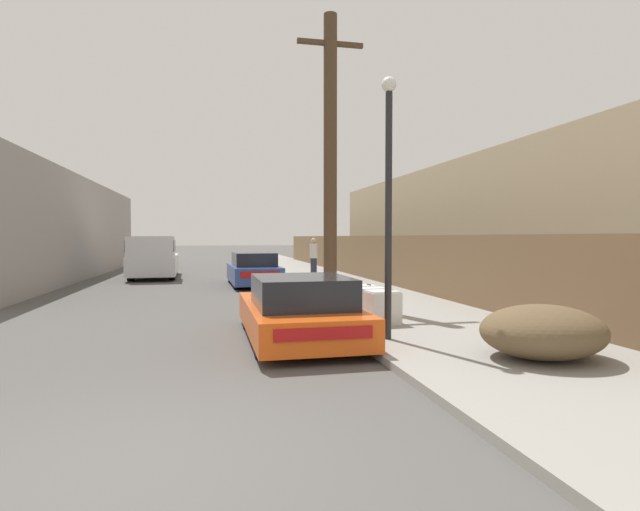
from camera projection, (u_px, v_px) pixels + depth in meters
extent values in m
plane|color=#4F4C49|center=(123.00, 472.00, 4.03)|extent=(220.00, 220.00, 0.00)
cube|color=gray|center=(294.00, 270.00, 28.10)|extent=(4.20, 63.00, 0.12)
cube|color=silver|center=(371.00, 304.00, 10.81)|extent=(0.75, 1.84, 0.65)
cube|color=white|center=(371.00, 288.00, 10.80)|extent=(0.72, 1.77, 0.03)
cube|color=#333335|center=(369.00, 285.00, 11.38)|extent=(0.04, 0.20, 0.02)
cube|color=gray|center=(366.00, 286.00, 11.08)|extent=(0.65, 0.11, 0.01)
cube|color=gray|center=(376.00, 289.00, 10.54)|extent=(0.65, 0.11, 0.01)
cube|color=#E05114|center=(298.00, 317.00, 9.24)|extent=(1.92, 4.18, 0.52)
cube|color=black|center=(302.00, 291.00, 8.85)|extent=(1.64, 2.01, 0.52)
cube|color=#B21414|center=(324.00, 334.00, 7.19)|extent=(1.47, 0.04, 0.18)
cylinder|color=black|center=(248.00, 313.00, 10.32)|extent=(0.21, 0.65, 0.65)
cylinder|color=black|center=(325.00, 310.00, 10.68)|extent=(0.21, 0.65, 0.65)
cylinder|color=black|center=(261.00, 337.00, 7.80)|extent=(0.21, 0.65, 0.65)
cylinder|color=black|center=(361.00, 333.00, 8.16)|extent=(0.21, 0.65, 0.65)
cube|color=#2D478C|center=(253.00, 273.00, 19.48)|extent=(1.91, 4.30, 0.64)
cube|color=black|center=(254.00, 259.00, 19.30)|extent=(1.60, 2.43, 0.51)
cube|color=#B21414|center=(260.00, 275.00, 17.41)|extent=(1.38, 0.08, 0.22)
cylinder|color=black|center=(231.00, 275.00, 20.57)|extent=(0.22, 0.67, 0.67)
cylinder|color=black|center=(268.00, 274.00, 20.95)|extent=(0.22, 0.67, 0.67)
cylinder|color=black|center=(236.00, 280.00, 18.03)|extent=(0.22, 0.67, 0.67)
cylinder|color=black|center=(278.00, 279.00, 18.41)|extent=(0.22, 0.67, 0.67)
cube|color=silver|center=(154.00, 264.00, 23.30)|extent=(2.23, 5.47, 0.84)
cube|color=silver|center=(152.00, 246.00, 21.83)|extent=(2.00, 2.50, 0.89)
cube|color=black|center=(152.00, 246.00, 21.83)|extent=(2.04, 2.45, 0.49)
cylinder|color=black|center=(172.00, 271.00, 21.90)|extent=(0.29, 0.82, 0.81)
cylinder|color=black|center=(131.00, 272.00, 21.47)|extent=(0.29, 0.82, 0.81)
cylinder|color=black|center=(175.00, 267.00, 25.14)|extent=(0.29, 0.82, 0.81)
cylinder|color=black|center=(139.00, 267.00, 24.71)|extent=(0.29, 0.82, 0.81)
cylinder|color=#4C3826|center=(330.00, 160.00, 13.41)|extent=(0.36, 0.36, 7.72)
cube|color=#4C3826|center=(330.00, 43.00, 13.30)|extent=(1.80, 0.12, 0.12)
cylinder|color=#232326|center=(388.00, 217.00, 8.61)|extent=(0.12, 0.12, 4.26)
sphere|color=white|center=(389.00, 84.00, 8.53)|extent=(0.26, 0.26, 0.26)
ellipsoid|color=brown|center=(543.00, 332.00, 7.29)|extent=(1.83, 1.62, 0.78)
cube|color=brown|center=(359.00, 256.00, 22.51)|extent=(0.08, 36.24, 1.83)
cube|color=gray|center=(11.00, 229.00, 22.83)|extent=(7.00, 22.80, 4.55)
cube|color=tan|center=(489.00, 226.00, 21.64)|extent=(6.00, 23.10, 4.78)
cylinder|color=#282D42|center=(314.00, 267.00, 22.41)|extent=(0.28, 0.28, 0.83)
cylinder|color=beige|center=(314.00, 251.00, 22.38)|extent=(0.34, 0.34, 0.66)
sphere|color=tan|center=(314.00, 241.00, 22.37)|extent=(0.25, 0.25, 0.25)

